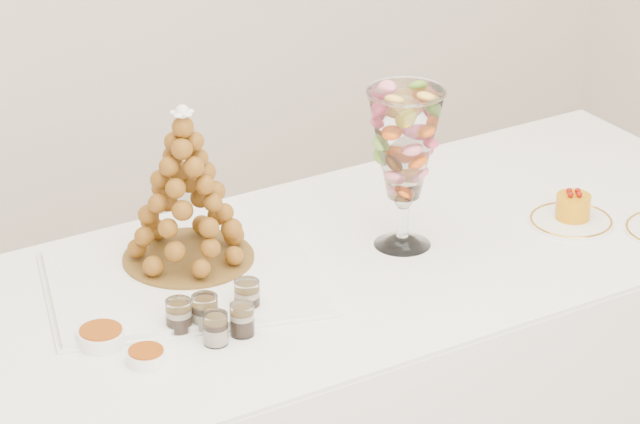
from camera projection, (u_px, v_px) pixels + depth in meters
buffet_table at (333, 418)px, 3.55m from camera, size 2.19×0.95×0.82m
lace_tray at (183, 282)px, 3.28m from camera, size 0.65×0.55×0.02m
macaron_vase at (405, 147)px, 3.35m from camera, size 0.17×0.17×0.37m
cake_plate at (571, 221)px, 3.56m from camera, size 0.20×0.20×0.01m
verrine_a at (179, 316)px, 3.09m from camera, size 0.06×0.06×0.07m
verrine_b at (205, 312)px, 3.10m from camera, size 0.07×0.07×0.07m
verrine_c at (247, 297)px, 3.16m from camera, size 0.06×0.06×0.07m
verrine_d at (216, 329)px, 3.05m from camera, size 0.05×0.05×0.07m
verrine_e at (242, 320)px, 3.08m from camera, size 0.06×0.06×0.07m
ramekin_back at (101, 337)px, 3.05m from camera, size 0.10×0.10×0.03m
ramekin_front at (146, 357)px, 2.99m from camera, size 0.08×0.08×0.02m
croquembouche at (185, 186)px, 3.28m from camera, size 0.30×0.30×0.36m
mousse_cake at (573, 206)px, 3.55m from camera, size 0.08×0.08×0.07m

